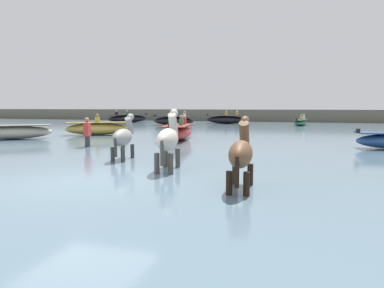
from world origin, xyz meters
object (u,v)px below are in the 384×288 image
Objects in this scene: horse_flank_grey at (123,139)px; person_wading_close at (87,136)px; horse_trailing_bay at (241,156)px; boat_near_starboard at (173,121)px; boat_mid_outer at (12,132)px; boat_far_inshore at (128,119)px; boat_distant_east at (301,122)px; boat_distant_west at (178,132)px; boat_mid_channel at (98,128)px; horse_lead_pinto at (168,141)px; boat_far_offshore at (226,120)px.

horse_flank_grey is 3.89m from person_wading_close.
horse_trailing_bay is at bearing -36.93° from person_wading_close.
horse_trailing_bay is 8.72m from person_wading_close.
boat_near_starboard reaches higher than boat_mid_outer.
horse_flank_grey is 19.22m from boat_near_starboard.
boat_distant_east is at bearing -3.32° from boat_far_inshore.
horse_flank_grey is 0.48× the size of boat_distant_west.
boat_far_inshore is at bearing 111.16° from boat_mid_channel.
boat_mid_outer is (3.09, -18.31, -0.05)m from boat_far_inshore.
boat_far_inshore is 21.83m from person_wading_close.
boat_near_starboard is 12.91m from boat_distant_west.
horse_lead_pinto is at bearing 144.35° from horse_trailing_bay.
boat_mid_outer is at bearing 153.28° from horse_flank_grey.
horse_trailing_bay is 0.47× the size of boat_far_offshore.
horse_trailing_bay reaches higher than boat_distant_west.
boat_far_inshore is at bearing -177.76° from boat_far_offshore.
boat_near_starboard is (-7.03, 19.77, -0.33)m from horse_lead_pinto.
boat_distant_east is 0.72× the size of boat_mid_channel.
boat_mid_channel is (-5.88, 7.88, -0.27)m from horse_flank_grey.
boat_mid_channel is at bearing 130.60° from horse_lead_pinto.
boat_mid_channel is (-11.42, -13.70, 0.10)m from boat_distant_east.
horse_trailing_bay is 10.23m from boat_distant_west.
boat_far_inshore is at bearing 119.56° from horse_lead_pinto.
boat_far_inshore is (-11.07, 16.11, 0.03)m from boat_distant_west.
boat_distant_west is (-4.50, 9.19, -0.28)m from horse_trailing_bay.
horse_trailing_bay is 0.50× the size of boat_mid_outer.
horse_lead_pinto is at bearing -60.44° from boat_far_inshore.
horse_lead_pinto is 1.07× the size of horse_trailing_bay.
horse_trailing_bay is at bearing -35.65° from horse_lead_pinto.
boat_near_starboard is 1.06× the size of boat_mid_channel.
boat_distant_west is 1.01× the size of boat_mid_channel.
boat_distant_east is 0.71× the size of boat_distant_west.
horse_lead_pinto is 0.50× the size of boat_far_offshore.
boat_far_offshore reaches higher than boat_mid_outer.
horse_flank_grey is 0.49× the size of boat_mid_channel.
horse_lead_pinto reaches higher than boat_far_offshore.
boat_far_offshore is (-1.30, 22.98, -0.25)m from horse_flank_grey.
horse_lead_pinto is 1.09× the size of horse_flank_grey.
person_wading_close is at bearing 142.54° from horse_lead_pinto.
boat_distant_west is at bearing -111.74° from boat_distant_east.
horse_trailing_bay reaches higher than horse_flank_grey.
boat_distant_east is at bearing 16.04° from boat_near_starboard.
boat_near_starboard is 14.66m from boat_mid_outer.
boat_distant_west is 0.96× the size of boat_far_offshore.
horse_trailing_bay is 26.24m from boat_far_offshore.
horse_lead_pinto is 0.54× the size of boat_mid_outer.
boat_near_starboard is at bearing 105.38° from horse_flank_grey.
horse_trailing_bay is 4.84m from horse_flank_grey.
boat_mid_channel is at bearing 126.73° from horse_flank_grey.
horse_flank_grey is (-4.00, 2.72, -0.01)m from horse_trailing_bay.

